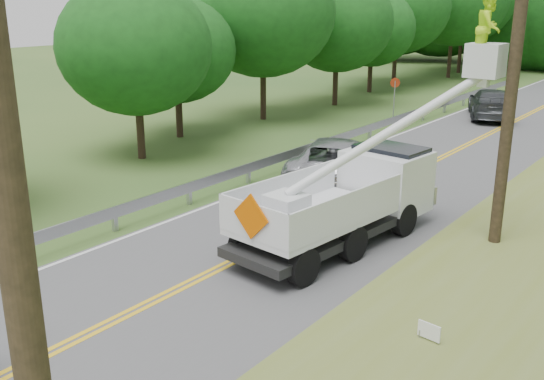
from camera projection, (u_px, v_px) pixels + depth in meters
The scene contains 9 objects.
ground at pixel (89, 334), 12.18m from camera, with size 140.00×140.00×0.00m, color #2C5222.
road at pixel (402, 177), 22.83m from camera, with size 7.20×96.00×0.03m.
guardrail at pixel (324, 144), 25.67m from camera, with size 0.18×48.00×0.77m.
treeline_left at pixel (376, 11), 41.00m from camera, with size 9.86×54.44×10.20m.
bucket_truck at pixel (367, 185), 16.70m from camera, with size 4.68×6.76×6.49m.
suv_silver at pixel (336, 159), 22.21m from camera, with size 2.64×5.72×1.59m, color #ABADB2.
suv_darkgrey at pixel (491, 103), 33.95m from camera, with size 2.23×5.47×1.59m, color #3F4246.
stop_sign_permanent at pixel (394, 94), 31.89m from camera, with size 0.44×0.32×2.46m.
yard_sign at pixel (429, 332), 11.33m from camera, with size 0.45×0.08×0.66m.
Camera 1 is at (9.40, -6.40, 6.34)m, focal length 40.70 mm.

